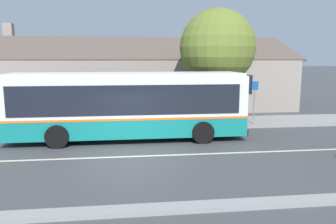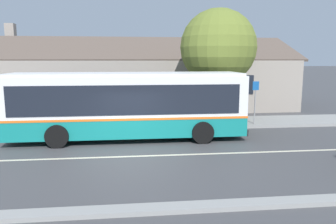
{
  "view_description": "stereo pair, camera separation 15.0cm",
  "coord_description": "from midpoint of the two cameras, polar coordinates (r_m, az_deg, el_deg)",
  "views": [
    {
      "loc": [
        -0.11,
        -12.41,
        3.78
      ],
      "look_at": [
        1.82,
        3.23,
        1.21
      ],
      "focal_mm": 35.0,
      "sensor_mm": 36.0,
      "label": 1
    },
    {
      "loc": [
        0.04,
        -12.42,
        3.78
      ],
      "look_at": [
        1.82,
        3.23,
        1.21
      ],
      "focal_mm": 35.0,
      "sensor_mm": 36.0,
      "label": 2
    }
  ],
  "objects": [
    {
      "name": "ground_plane",
      "position": [
        12.98,
        -6.11,
        -7.71
      ],
      "size": [
        300.0,
        300.0,
        0.0
      ],
      "primitive_type": "plane",
      "color": "#424244"
    },
    {
      "name": "sidewalk_far",
      "position": [
        18.78,
        -6.26,
        -2.16
      ],
      "size": [
        60.0,
        3.0,
        0.15
      ],
      "primitive_type": "cube",
      "color": "gray",
      "rests_on": "ground"
    },
    {
      "name": "curb_near",
      "position": [
        8.52,
        -5.86,
        -16.65
      ],
      "size": [
        60.0,
        0.5,
        0.12
      ],
      "primitive_type": "cube",
      "color": "gray",
      "rests_on": "ground"
    },
    {
      "name": "lane_divider_stripe",
      "position": [
        12.98,
        -6.11,
        -7.69
      ],
      "size": [
        60.0,
        0.16,
        0.01
      ],
      "primitive_type": "cube",
      "color": "beige",
      "rests_on": "ground"
    },
    {
      "name": "community_building",
      "position": [
        27.08,
        -10.23,
        5.26
      ],
      "size": [
        28.35,
        10.31,
        6.54
      ],
      "color": "gray",
      "rests_on": "ground"
    },
    {
      "name": "transit_bus",
      "position": [
        15.46,
        -6.83,
        1.42
      ],
      "size": [
        10.96,
        2.81,
        3.13
      ],
      "color": "#147F7A",
      "rests_on": "ground"
    },
    {
      "name": "street_tree_primary",
      "position": [
        19.93,
        9.07,
        10.71
      ],
      "size": [
        4.52,
        4.52,
        6.71
      ],
      "color": "#4C3828",
      "rests_on": "ground"
    },
    {
      "name": "bus_stop_sign",
      "position": [
        18.86,
        15.17,
        2.44
      ],
      "size": [
        0.36,
        0.07,
        2.4
      ],
      "color": "gray",
      "rests_on": "sidewalk_far"
    }
  ]
}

